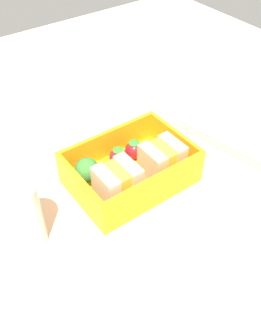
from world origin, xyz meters
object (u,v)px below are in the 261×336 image
(broccoli_floret, at_px, (87,170))
(folded_napkin, at_px, (57,133))
(sandwich_center_left, at_px, (118,183))
(carrot_stick_far_left, at_px, (102,170))
(sandwich_left, at_px, (162,160))
(carrot_stick_left, at_px, (155,147))
(drinking_glass, at_px, (21,216))
(strawberry_far_left, at_px, (134,149))
(chopstick_pair, at_px, (223,145))
(strawberry_left, at_px, (116,157))

(broccoli_floret, bearing_deg, folded_napkin, -99.19)
(sandwich_center_left, distance_m, carrot_stick_far_left, 0.06)
(sandwich_left, relative_size, sandwich_center_left, 1.00)
(carrot_stick_left, bearing_deg, broccoli_floret, 1.49)
(sandwich_center_left, relative_size, drinking_glass, 0.58)
(broccoli_floret, xyz_separation_m, folded_napkin, (-0.02, -0.15, -0.04))
(strawberry_far_left, height_order, chopstick_pair, strawberry_far_left)
(carrot_stick_left, bearing_deg, strawberry_far_left, -6.82)
(carrot_stick_far_left, bearing_deg, carrot_stick_left, 177.23)
(sandwich_left, bearing_deg, sandwich_center_left, 0.00)
(strawberry_far_left, height_order, strawberry_left, same)
(sandwich_center_left, bearing_deg, chopstick_pair, 179.56)
(sandwich_center_left, bearing_deg, folded_napkin, -90.91)
(sandwich_center_left, relative_size, chopstick_pair, 0.28)
(broccoli_floret, distance_m, chopstick_pair, 0.24)
(sandwich_left, bearing_deg, folded_napkin, -68.46)
(strawberry_far_left, distance_m, drinking_glass, 0.20)
(strawberry_left, bearing_deg, carrot_stick_left, 175.32)
(broccoli_floret, bearing_deg, carrot_stick_left, -178.51)
(sandwich_center_left, distance_m, folded_napkin, 0.19)
(carrot_stick_left, height_order, broccoli_floret, broccoli_floret)
(strawberry_far_left, distance_m, broccoli_floret, 0.09)
(sandwich_center_left, distance_m, strawberry_left, 0.07)
(sandwich_center_left, relative_size, folded_napkin, 0.36)
(sandwich_center_left, xyz_separation_m, drinking_glass, (0.13, -0.01, 0.01))
(strawberry_left, xyz_separation_m, carrot_stick_far_left, (0.03, 0.00, -0.01))
(carrot_stick_far_left, bearing_deg, broccoli_floret, 15.41)
(carrot_stick_left, height_order, chopstick_pair, carrot_stick_left)
(sandwich_left, distance_m, carrot_stick_left, 0.06)
(sandwich_left, height_order, carrot_stick_left, sandwich_left)
(sandwich_left, distance_m, carrot_stick_far_left, 0.09)
(sandwich_center_left, bearing_deg, carrot_stick_left, -154.99)
(chopstick_pair, relative_size, folded_napkin, 1.30)
(drinking_glass, bearing_deg, strawberry_far_left, -169.02)
(sandwich_center_left, xyz_separation_m, strawberry_far_left, (-0.07, -0.05, -0.01))
(strawberry_left, bearing_deg, sandwich_left, 128.11)
(sandwich_center_left, height_order, strawberry_left, sandwich_center_left)
(sandwich_left, distance_m, drinking_glass, 0.21)
(carrot_stick_far_left, bearing_deg, sandwich_left, 142.43)
(chopstick_pair, bearing_deg, strawberry_far_left, -21.05)
(carrot_stick_far_left, bearing_deg, drinking_glass, 15.54)
(carrot_stick_far_left, relative_size, drinking_glass, 0.52)
(broccoli_floret, bearing_deg, strawberry_far_left, -175.00)
(strawberry_far_left, height_order, drinking_glass, drinking_glass)
(sandwich_center_left, height_order, chopstick_pair, sandwich_center_left)
(sandwich_center_left, relative_size, strawberry_left, 1.61)
(strawberry_left, distance_m, broccoli_floret, 0.06)
(folded_napkin, bearing_deg, sandwich_center_left, 89.09)
(carrot_stick_left, relative_size, strawberry_far_left, 1.21)
(drinking_glass, bearing_deg, sandwich_center_left, 173.61)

